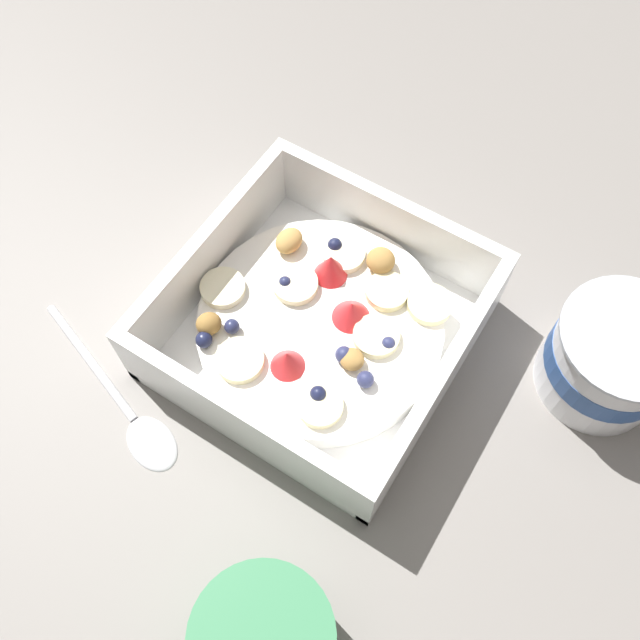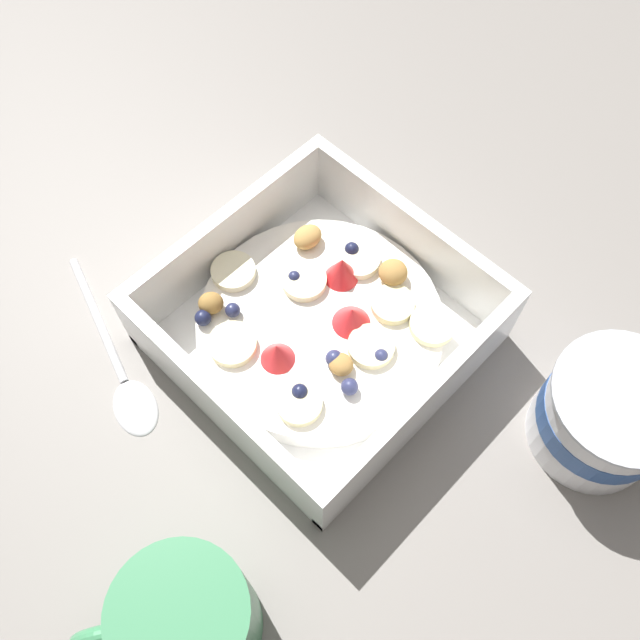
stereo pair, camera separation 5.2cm
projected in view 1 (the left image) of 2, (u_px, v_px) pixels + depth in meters
ground_plane at (292, 346)px, 0.54m from camera, size 2.40×2.40×0.00m
fruit_bowl at (320, 324)px, 0.53m from camera, size 0.21×0.21×0.07m
spoon at (131, 416)px, 0.51m from camera, size 0.07×0.17×0.01m
yogurt_cup at (611, 359)px, 0.49m from camera, size 0.10×0.10×0.08m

